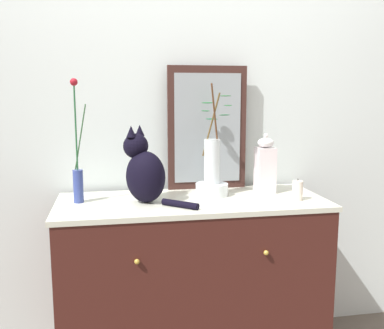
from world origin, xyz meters
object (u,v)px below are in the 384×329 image
at_px(cat_sitting, 144,171).
at_px(vase_glass_clear, 212,158).
at_px(jar_lidded_porcelain, 265,166).
at_px(mirror_leaning, 207,128).
at_px(bowl_porcelain, 212,189).
at_px(sideboard, 192,283).
at_px(vase_slim_green, 78,172).
at_px(candle_pillar, 298,191).

bearing_deg(cat_sitting, vase_glass_clear, 12.73).
bearing_deg(jar_lidded_porcelain, mirror_leaning, 150.23).
relative_size(bowl_porcelain, vase_glass_clear, 0.33).
bearing_deg(bowl_porcelain, cat_sitting, -167.34).
height_order(sideboard, bowl_porcelain, bowl_porcelain).
bearing_deg(cat_sitting, vase_slim_green, 170.96).
relative_size(cat_sitting, bowl_porcelain, 2.22).
xyz_separation_m(vase_slim_green, candle_pillar, (1.08, -0.15, -0.10)).
distance_m(vase_glass_clear, jar_lidded_porcelain, 0.30).
bearing_deg(sideboard, bowl_porcelain, 32.26).
height_order(bowl_porcelain, jar_lidded_porcelain, jar_lidded_porcelain).
height_order(vase_slim_green, candle_pillar, vase_slim_green).
bearing_deg(sideboard, mirror_leaning, 62.32).
height_order(vase_glass_clear, candle_pillar, vase_glass_clear).
height_order(sideboard, vase_glass_clear, vase_glass_clear).
relative_size(sideboard, jar_lidded_porcelain, 4.20).
bearing_deg(cat_sitting, sideboard, 1.16).
xyz_separation_m(mirror_leaning, vase_glass_clear, (-0.01, -0.18, -0.14)).
height_order(sideboard, mirror_leaning, mirror_leaning).
bearing_deg(mirror_leaning, sideboard, -117.68).
relative_size(sideboard, mirror_leaning, 1.99).
distance_m(vase_slim_green, candle_pillar, 1.09).
xyz_separation_m(vase_slim_green, vase_glass_clear, (0.68, 0.03, 0.05)).
height_order(bowl_porcelain, vase_glass_clear, vase_glass_clear).
relative_size(sideboard, vase_slim_green, 2.24).
xyz_separation_m(vase_slim_green, bowl_porcelain, (0.68, 0.03, -0.12)).
relative_size(sideboard, cat_sitting, 3.57).
xyz_separation_m(vase_slim_green, jar_lidded_porcelain, (0.97, 0.04, -0.01)).
height_order(jar_lidded_porcelain, candle_pillar, jar_lidded_porcelain).
relative_size(vase_glass_clear, jar_lidded_porcelain, 1.61).
relative_size(sideboard, bowl_porcelain, 7.91).
bearing_deg(mirror_leaning, jar_lidded_porcelain, -29.77).
relative_size(bowl_porcelain, jar_lidded_porcelain, 0.53).
bearing_deg(jar_lidded_porcelain, candle_pillar, -62.65).
xyz_separation_m(jar_lidded_porcelain, candle_pillar, (0.10, -0.20, -0.10)).
distance_m(sideboard, cat_sitting, 0.65).
xyz_separation_m(vase_glass_clear, candle_pillar, (0.40, -0.18, -0.15)).
distance_m(vase_slim_green, bowl_porcelain, 0.69).
distance_m(mirror_leaning, jar_lidded_porcelain, 0.38).
bearing_deg(sideboard, cat_sitting, -178.84).
bearing_deg(candle_pillar, sideboard, 168.21).
relative_size(vase_slim_green, candle_pillar, 5.44).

